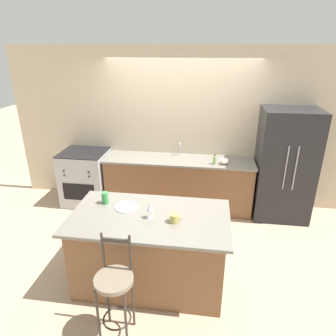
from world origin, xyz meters
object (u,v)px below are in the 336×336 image
at_px(coffee_mug, 174,218).
at_px(soap_bottle, 215,160).
at_px(refrigerator, 285,165).
at_px(dinner_plate, 126,207).
at_px(bar_stool_near, 115,289).
at_px(tumbler_cup, 105,198).
at_px(pumpkin_decoration, 224,161).
at_px(oven_range, 86,177).
at_px(wine_glass, 150,207).

relative_size(coffee_mug, soap_bottle, 0.76).
xyz_separation_m(refrigerator, dinner_plate, (-2.14, -1.69, 0.02)).
bearing_deg(dinner_plate, soap_bottle, 56.80).
height_order(bar_stool_near, dinner_plate, bar_stool_near).
relative_size(refrigerator, tumbler_cup, 12.42).
xyz_separation_m(refrigerator, bar_stool_near, (-2.01, -2.61, -0.32)).
bearing_deg(coffee_mug, refrigerator, 51.18).
relative_size(coffee_mug, pumpkin_decoration, 1.00).
relative_size(refrigerator, dinner_plate, 6.54).
xyz_separation_m(oven_range, wine_glass, (1.56, -1.87, 0.57)).
xyz_separation_m(bar_stool_near, pumpkin_decoration, (1.05, 2.50, 0.38)).
xyz_separation_m(refrigerator, pumpkin_decoration, (-0.96, -0.10, 0.05)).
bearing_deg(oven_range, refrigerator, 0.13).
bearing_deg(pumpkin_decoration, bar_stool_near, -112.85).
distance_m(wine_glass, pumpkin_decoration, 1.97).
bearing_deg(bar_stool_near, coffee_mug, 55.55).
bearing_deg(refrigerator, oven_range, -179.87).
height_order(coffee_mug, tumbler_cup, tumbler_cup).
xyz_separation_m(refrigerator, wine_glass, (-1.82, -1.88, 0.15)).
relative_size(dinner_plate, wine_glass, 1.38).
distance_m(coffee_mug, pumpkin_decoration, 1.91).
xyz_separation_m(refrigerator, oven_range, (-3.37, -0.01, -0.42)).
height_order(refrigerator, dinner_plate, refrigerator).
xyz_separation_m(wine_glass, coffee_mug, (0.27, -0.04, -0.09)).
bearing_deg(pumpkin_decoration, soap_bottle, -172.36).
bearing_deg(wine_glass, bar_stool_near, -105.21).
bearing_deg(dinner_plate, tumbler_cup, 167.25).
bearing_deg(oven_range, pumpkin_decoration, -2.25).
bearing_deg(coffee_mug, oven_range, 133.72).
bearing_deg(pumpkin_decoration, coffee_mug, -107.82).
relative_size(refrigerator, oven_range, 1.87).
bearing_deg(soap_bottle, tumbler_cup, -130.93).
bearing_deg(wine_glass, tumbler_cup, 157.39).
distance_m(refrigerator, tumbler_cup, 2.91).
height_order(tumbler_cup, pumpkin_decoration, tumbler_cup).
xyz_separation_m(bar_stool_near, tumbler_cup, (-0.40, 0.98, 0.41)).
bearing_deg(coffee_mug, dinner_plate, 158.72).
distance_m(tumbler_cup, soap_bottle, 1.99).
bearing_deg(bar_stool_near, dinner_plate, 97.66).
height_order(oven_range, pumpkin_decoration, pumpkin_decoration).
relative_size(coffee_mug, tumbler_cup, 0.88).
height_order(wine_glass, tumbler_cup, wine_glass).
relative_size(bar_stool_near, wine_glass, 5.49).
relative_size(tumbler_cup, pumpkin_decoration, 1.14).
height_order(dinner_plate, tumbler_cup, tumbler_cup).
height_order(wine_glass, pumpkin_decoration, wine_glass).
xyz_separation_m(bar_stool_near, dinner_plate, (-0.12, 0.92, 0.34)).
relative_size(bar_stool_near, tumbler_cup, 7.58).
bearing_deg(pumpkin_decoration, wine_glass, -115.77).
relative_size(dinner_plate, tumbler_cup, 1.90).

